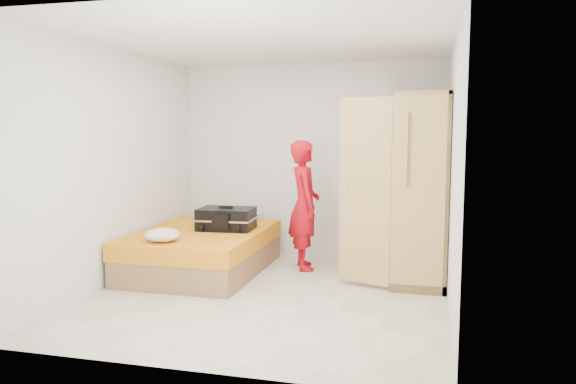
% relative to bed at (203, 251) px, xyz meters
% --- Properties ---
extents(room, '(4.00, 4.02, 2.60)m').
position_rel_bed_xyz_m(room, '(1.05, -0.65, 1.05)').
color(room, beige).
rests_on(room, ground).
extents(bed, '(1.42, 2.02, 0.50)m').
position_rel_bed_xyz_m(bed, '(0.00, 0.00, 0.00)').
color(bed, '#9A6E46').
rests_on(bed, ground).
extents(wardrobe, '(1.15, 1.20, 2.10)m').
position_rel_bed_xyz_m(wardrobe, '(2.50, 0.21, 0.75)').
color(wardrobe, tan).
rests_on(wardrobe, ground).
extents(person, '(0.57, 0.68, 1.58)m').
position_rel_bed_xyz_m(person, '(1.16, 0.44, 0.54)').
color(person, '#B90B1B').
rests_on(person, ground).
extents(suitcase, '(0.70, 0.54, 0.29)m').
position_rel_bed_xyz_m(suitcase, '(0.26, 0.14, 0.38)').
color(suitcase, black).
rests_on(suitcase, bed).
extents(round_cushion, '(0.38, 0.38, 0.14)m').
position_rel_bed_xyz_m(round_cushion, '(-0.16, -0.72, 0.32)').
color(round_cushion, white).
rests_on(round_cushion, bed).
extents(pillow, '(0.54, 0.30, 0.09)m').
position_rel_bed_xyz_m(pillow, '(0.19, 0.85, 0.30)').
color(pillow, white).
rests_on(pillow, bed).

